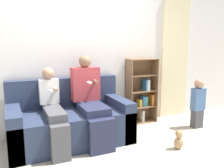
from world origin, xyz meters
TOP-DOWN VIEW (x-y plane):
  - ground_plane at (0.00, 0.00)m, footprint 14.00×14.00m
  - back_wall at (0.00, 1.05)m, footprint 10.00×0.06m
  - curtain_panel at (1.98, 1.00)m, footprint 0.62×0.04m
  - couch at (-0.30, 0.55)m, footprint 1.76×0.92m
  - adult_seated at (-0.00, 0.45)m, footprint 0.43×0.85m
  - child_seated at (-0.56, 0.40)m, footprint 0.28×0.88m
  - toddler_standing at (1.91, 0.23)m, footprint 0.22×0.17m
  - bookshelf at (1.16, 0.91)m, footprint 0.56×0.26m
  - teddy_bear at (1.04, -0.33)m, footprint 0.14×0.12m

SIDE VIEW (x-z plane):
  - ground_plane at x=0.00m, z-range 0.00..0.00m
  - teddy_bear at x=1.04m, z-range -0.01..0.28m
  - couch at x=-0.30m, z-range -0.16..0.78m
  - toddler_standing at x=1.91m, z-range 0.02..0.89m
  - bookshelf at x=1.16m, z-range -0.04..1.16m
  - child_seated at x=-0.56m, z-range 0.01..1.14m
  - adult_seated at x=0.00m, z-range 0.02..1.32m
  - curtain_panel at x=1.98m, z-range 0.00..2.32m
  - back_wall at x=0.00m, z-range 0.00..2.55m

